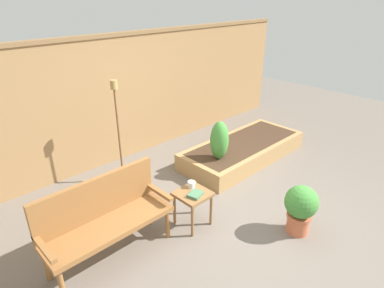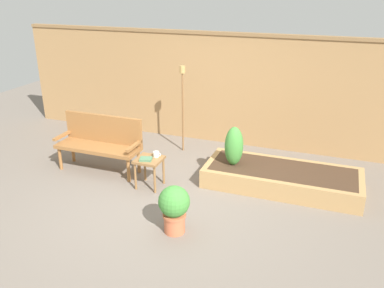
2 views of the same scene
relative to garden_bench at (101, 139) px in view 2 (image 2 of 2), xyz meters
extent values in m
plane|color=#70665B|center=(1.43, -0.64, -0.54)|extent=(14.00, 14.00, 0.00)
cube|color=#A37A4C|center=(1.43, 1.96, 0.51)|extent=(8.40, 0.10, 2.10)
cube|color=olive|center=(1.43, 1.96, 1.59)|extent=(8.40, 0.14, 0.06)
cylinder|color=#936033|center=(0.66, 0.08, -0.34)|extent=(0.06, 0.06, 0.40)
cylinder|color=#936033|center=(0.66, -0.28, -0.34)|extent=(0.06, 0.06, 0.40)
cylinder|color=#936033|center=(-0.66, 0.08, -0.34)|extent=(0.06, 0.06, 0.40)
cylinder|color=#936033|center=(-0.66, -0.28, -0.34)|extent=(0.06, 0.06, 0.40)
cube|color=#936033|center=(0.00, -0.10, -0.11)|extent=(1.44, 0.48, 0.06)
cube|color=#936033|center=(0.00, 0.11, 0.16)|extent=(1.44, 0.06, 0.48)
cube|color=#936033|center=(-0.69, -0.10, 0.02)|extent=(0.06, 0.48, 0.04)
cube|color=#936033|center=(0.69, -0.10, 0.02)|extent=(0.06, 0.48, 0.04)
cylinder|color=olive|center=(1.22, -0.14, -0.32)|extent=(0.04, 0.04, 0.44)
cylinder|color=olive|center=(1.22, -0.47, -0.32)|extent=(0.04, 0.04, 0.44)
cylinder|color=olive|center=(0.89, -0.14, -0.32)|extent=(0.04, 0.04, 0.44)
cylinder|color=olive|center=(0.89, -0.47, -0.32)|extent=(0.04, 0.04, 0.44)
cube|color=olive|center=(1.05, -0.31, -0.08)|extent=(0.40, 0.40, 0.04)
cylinder|color=white|center=(1.13, -0.20, -0.02)|extent=(0.09, 0.09, 0.08)
torus|color=white|center=(1.18, -0.20, -0.02)|extent=(0.06, 0.01, 0.06)
cube|color=#4C7A56|center=(1.04, -0.38, -0.05)|extent=(0.22, 0.19, 0.04)
cylinder|color=#C66642|center=(1.90, -1.32, -0.43)|extent=(0.27, 0.27, 0.23)
cylinder|color=#C66642|center=(1.90, -1.32, -0.30)|extent=(0.30, 0.30, 0.04)
sphere|color=#428938|center=(1.90, -1.32, -0.10)|extent=(0.41, 0.41, 0.41)
cube|color=#AD8451|center=(3.00, -0.05, -0.39)|extent=(2.40, 0.09, 0.30)
cube|color=#AD8451|center=(3.00, 0.86, -0.39)|extent=(2.40, 0.09, 0.30)
cube|color=#AD8451|center=(1.85, 0.41, -0.39)|extent=(0.09, 0.82, 0.30)
cube|color=#AD8451|center=(4.16, 0.41, -0.39)|extent=(0.09, 0.82, 0.30)
cube|color=#422D1E|center=(3.00, 0.41, -0.39)|extent=(2.22, 0.82, 0.30)
cylinder|color=brown|center=(2.24, 0.31, -0.21)|extent=(0.04, 0.04, 0.06)
ellipsoid|color=#428938|center=(2.24, 0.31, 0.07)|extent=(0.29, 0.29, 0.63)
cylinder|color=brown|center=(1.01, 1.24, 0.20)|extent=(0.03, 0.03, 1.50)
cylinder|color=#AD894C|center=(1.01, 1.24, 1.02)|extent=(0.10, 0.10, 0.13)
camera|label=1|loc=(-1.33, -2.77, 2.21)|focal=30.69mm
camera|label=2|loc=(3.65, -5.39, 2.47)|focal=37.65mm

